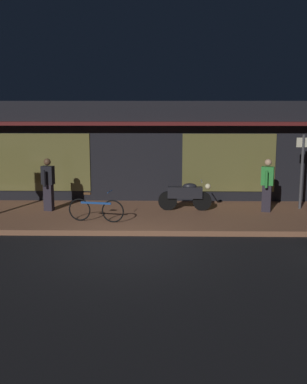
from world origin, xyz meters
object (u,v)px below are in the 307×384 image
(motorcycle, at_px, (186,195))
(bicycle_parked, at_px, (96,209))
(person_photographer, at_px, (48,183))
(sign_post, at_px, (302,167))
(person_bystander, at_px, (267,184))

(motorcycle, distance_m, bicycle_parked, 3.08)
(bicycle_parked, bearing_deg, person_photographer, 140.25)
(bicycle_parked, distance_m, sign_post, 6.71)
(motorcycle, xyz_separation_m, sign_post, (3.71, 0.29, 0.86))
(motorcycle, relative_size, person_photographer, 1.02)
(motorcycle, height_order, person_bystander, person_bystander)
(bicycle_parked, height_order, person_bystander, person_bystander)
(person_photographer, xyz_separation_m, sign_post, (8.08, 0.42, 0.48))
(person_photographer, relative_size, person_bystander, 1.00)
(bicycle_parked, relative_size, person_photographer, 0.98)
(person_bystander, bearing_deg, bicycle_parked, -164.99)
(bicycle_parked, relative_size, sign_post, 0.68)
(person_photographer, bearing_deg, sign_post, 2.98)
(bicycle_parked, bearing_deg, motorcycle, 30.08)
(motorcycle, bearing_deg, sign_post, 4.50)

